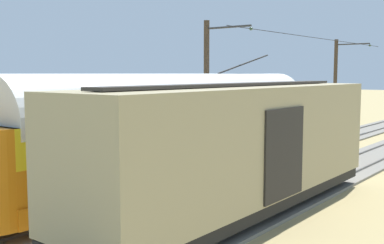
% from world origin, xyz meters
% --- Properties ---
extents(ground_plane, '(220.00, 220.00, 0.00)m').
position_xyz_m(ground_plane, '(0.00, 0.00, 0.00)').
color(ground_plane, tan).
extents(track_streetcar_siding, '(2.80, 80.00, 0.18)m').
position_xyz_m(track_streetcar_siding, '(-2.02, -0.31, 0.05)').
color(track_streetcar_siding, slate).
rests_on(track_streetcar_siding, ground).
extents(track_adjacent_siding, '(2.80, 80.00, 0.18)m').
position_xyz_m(track_adjacent_siding, '(2.02, -0.31, 0.05)').
color(track_adjacent_siding, slate).
rests_on(track_adjacent_siding, ground).
extents(vintage_streetcar, '(2.65, 18.31, 5.05)m').
position_xyz_m(vintage_streetcar, '(2.02, 4.60, 2.27)').
color(vintage_streetcar, orange).
rests_on(vintage_streetcar, ground).
extents(coach_adjacent, '(2.96, 12.47, 3.85)m').
position_xyz_m(coach_adjacent, '(-2.03, 6.83, 2.16)').
color(coach_adjacent, tan).
rests_on(coach_adjacent, ground).
extents(catenary_pole_foreground, '(2.76, 0.28, 6.91)m').
position_xyz_m(catenary_pole_foreground, '(4.49, -17.18, 3.61)').
color(catenary_pole_foreground, '#423323').
rests_on(catenary_pole_foreground, ground).
extents(catenary_pole_mid_near, '(2.76, 0.28, 6.91)m').
position_xyz_m(catenary_pole_mid_near, '(4.49, -0.40, 3.61)').
color(catenary_pole_mid_near, '#423323').
rests_on(catenary_pole_mid_near, ground).
extents(overhead_wire_run, '(2.56, 20.78, 0.18)m').
position_xyz_m(overhead_wire_run, '(2.11, -9.40, 6.37)').
color(overhead_wire_run, black).
rests_on(overhead_wire_run, ground).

